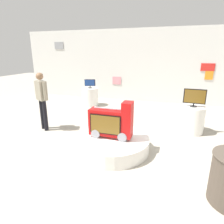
{
  "coord_description": "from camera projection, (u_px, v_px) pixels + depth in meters",
  "views": [
    {
      "loc": [
        0.94,
        -3.51,
        2.18
      ],
      "look_at": [
        -0.47,
        0.91,
        0.75
      ],
      "focal_mm": 30.83,
      "sensor_mm": 36.0,
      "label": 1
    }
  ],
  "objects": [
    {
      "name": "ground_plane",
      "position": [
        120.0,
        159.0,
        4.11
      ],
      "size": [
        30.0,
        30.0,
        0.0
      ],
      "primitive_type": "plane",
      "color": "#A8A091"
    },
    {
      "name": "back_wall_display",
      "position": [
        153.0,
        66.0,
        8.51
      ],
      "size": [
        12.62,
        0.13,
        3.22
      ],
      "color": "silver",
      "rests_on": "ground"
    },
    {
      "name": "display_pedestal_left_rear",
      "position": [
        192.0,
        120.0,
        5.43
      ],
      "size": [
        0.68,
        0.68,
        0.76
      ],
      "primitive_type": "cylinder",
      "color": "white",
      "rests_on": "ground"
    },
    {
      "name": "main_display_pedestal",
      "position": [
        111.0,
        143.0,
        4.51
      ],
      "size": [
        1.78,
        1.78,
        0.31
      ],
      "primitive_type": "cylinder",
      "color": "white",
      "rests_on": "ground"
    },
    {
      "name": "shopper_browsing_near_truck",
      "position": [
        42.0,
        97.0,
        5.46
      ],
      "size": [
        0.49,
        0.36,
        1.67
      ],
      "color": "black",
      "rests_on": "ground"
    },
    {
      "name": "tv_on_left_rear",
      "position": [
        195.0,
        97.0,
        5.24
      ],
      "size": [
        0.58,
        0.19,
        0.49
      ],
      "color": "black",
      "rests_on": "display_pedestal_left_rear"
    },
    {
      "name": "display_pedestal_center_rear",
      "position": [
        90.0,
        97.0,
        8.26
      ],
      "size": [
        0.68,
        0.68,
        0.76
      ],
      "primitive_type": "cylinder",
      "color": "white",
      "rests_on": "ground"
    },
    {
      "name": "tv_on_center_rear",
      "position": [
        90.0,
        83.0,
        8.08
      ],
      "size": [
        0.44,
        0.19,
        0.37
      ],
      "color": "black",
      "rests_on": "display_pedestal_center_rear"
    },
    {
      "name": "novelty_firetruck_tv",
      "position": [
        111.0,
        123.0,
        4.34
      ],
      "size": [
        0.98,
        0.37,
        0.87
      ],
      "color": "gray",
      "rests_on": "main_display_pedestal"
    }
  ]
}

